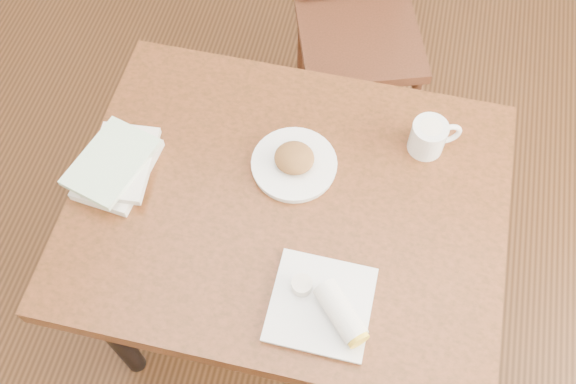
% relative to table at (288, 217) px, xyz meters
% --- Properties ---
extents(ground, '(4.00, 5.00, 0.01)m').
position_rel_table_xyz_m(ground, '(0.00, 0.00, -0.67)').
color(ground, '#472814').
rests_on(ground, ground).
extents(table, '(1.10, 0.86, 0.75)m').
position_rel_table_xyz_m(table, '(0.00, 0.00, 0.00)').
color(table, brown).
rests_on(table, ground).
extents(chair_far, '(0.53, 0.53, 0.95)m').
position_rel_table_xyz_m(chair_far, '(0.04, 0.92, -0.12)').
color(chair_far, '#4C2315').
rests_on(chair_far, ground).
extents(plate_scone, '(0.22, 0.22, 0.07)m').
position_rel_table_xyz_m(plate_scone, '(-0.01, 0.10, 0.11)').
color(plate_scone, white).
rests_on(plate_scone, table).
extents(coffee_mug, '(0.13, 0.09, 0.09)m').
position_rel_table_xyz_m(coffee_mug, '(0.32, 0.24, 0.14)').
color(coffee_mug, white).
rests_on(coffee_mug, table).
extents(plate_burrito, '(0.24, 0.23, 0.08)m').
position_rel_table_xyz_m(plate_burrito, '(0.15, -0.26, 0.11)').
color(plate_burrito, white).
rests_on(plate_burrito, table).
extents(book_stack, '(0.21, 0.26, 0.06)m').
position_rel_table_xyz_m(book_stack, '(-0.45, -0.01, 0.12)').
color(book_stack, white).
rests_on(book_stack, table).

